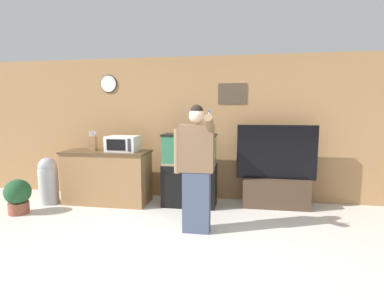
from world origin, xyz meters
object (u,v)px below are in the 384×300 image
Objects in this scene: microwave at (123,144)px; aquarium_on_stand at (190,170)px; person_standing at (196,167)px; potted_plant at (18,195)px; counter_island at (107,177)px; trash_bin at (48,180)px; knife_block at (93,143)px; tv_on_stand at (276,183)px.

aquarium_on_stand is (1.17, 0.06, -0.44)m from microwave.
person_standing reaches higher than microwave.
potted_plant is at bearing -161.67° from aquarium_on_stand.
microwave is (0.30, 0.02, 0.60)m from counter_island.
microwave is 1.83m from potted_plant.
microwave is 1.48m from trash_bin.
potted_plant is 0.60m from trash_bin.
trash_bin is (-1.31, -0.24, -0.64)m from microwave.
knife_block is 0.21× the size of person_standing.
person_standing is (0.28, -1.10, 0.27)m from aquarium_on_stand.
tv_on_stand is 1.79m from person_standing.
knife_block reaches higher than microwave.
knife_block is 3.27m from tv_on_stand.
aquarium_on_stand reaches higher than potted_plant.
aquarium_on_stand is 2.23× the size of potted_plant.
tv_on_stand is 1.71× the size of trash_bin.
counter_island is at bearing -177.00° from aquarium_on_stand.
tv_on_stand is 2.51× the size of potted_plant.
tv_on_stand reaches higher than trash_bin.
person_standing reaches higher than tv_on_stand.
counter_island is 4.22× the size of knife_block.
tv_on_stand is 0.82× the size of person_standing.
tv_on_stand reaches higher than potted_plant.
microwave is at bearing 10.16° from trash_bin.
person_standing is at bearing -16.31° from trash_bin.
potted_plant is (-1.45, -0.81, -0.76)m from microwave.
person_standing is at bearing -35.76° from microwave.
knife_block reaches higher than trash_bin.
microwave is at bearing 144.24° from person_standing.
microwave is 0.96× the size of potted_plant.
knife_block is 1.43m from potted_plant.
aquarium_on_stand is at bearing 6.74° from trash_bin.
person_standing is at bearing -4.60° from potted_plant.
microwave reaches higher than potted_plant.
trash_bin reaches higher than potted_plant.
counter_island reaches higher than trash_bin.
counter_island reaches higher than potted_plant.
knife_block is at bearing -176.33° from tv_on_stand.
trash_bin is at bearing -167.95° from counter_island.
counter_island is 0.66m from knife_block.
knife_block is at bearing 172.57° from counter_island.
tv_on_stand is (2.62, 0.22, -0.65)m from microwave.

